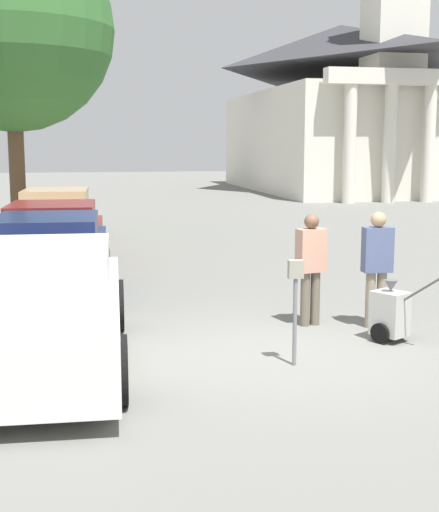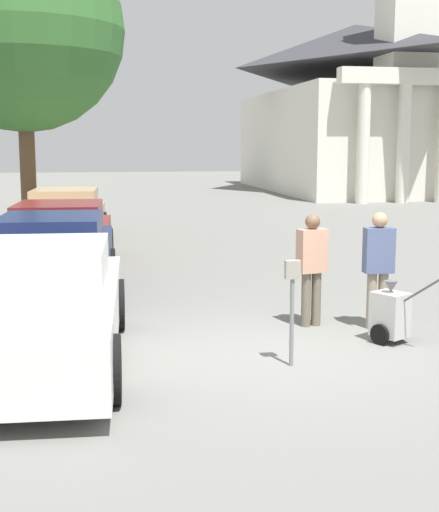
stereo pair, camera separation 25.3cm
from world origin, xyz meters
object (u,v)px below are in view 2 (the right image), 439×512
object	(u,v)px
parked_car_white	(37,308)
equipment_cart	(390,314)
parking_meter	(292,292)
person_worker	(312,263)
person_supervisor	(378,263)
parked_car_navy	(53,261)
church	(356,103)
parked_car_maroon	(61,239)
parked_car_tan	(66,220)

from	to	relation	value
parked_car_white	equipment_cart	bearing A→B (deg)	5.27
parked_car_white	parking_meter	bearing A→B (deg)	-8.11
person_worker	equipment_cart	bearing A→B (deg)	114.95
person_supervisor	equipment_cart	xyz separation A→B (m)	(-0.11, -0.73, -0.58)
parking_meter	parked_car_white	bearing A→B (deg)	168.74
parked_car_navy	person_supervisor	xyz separation A→B (m)	(4.71, -2.66, 0.27)
parked_car_navy	church	size ratio (longest dim) A/B	0.25
parked_car_maroon	parking_meter	xyz separation A→B (m)	(3.01, -7.21, 0.23)
parked_car_tan	parked_car_white	bearing A→B (deg)	-86.85
parked_car_navy	parked_car_tan	xyz separation A→B (m)	(-0.00, 6.54, 0.02)
parked_car_navy	parked_car_maroon	distance (m)	3.05
parking_meter	parked_car_tan	bearing A→B (deg)	105.72
parked_car_maroon	person_supervisor	xyz separation A→B (m)	(4.72, -5.70, 0.29)
person_supervisor	parked_car_navy	bearing A→B (deg)	-25.87
parked_car_white	parked_car_navy	world-z (taller)	parked_car_white
parked_car_tan	person_supervisor	distance (m)	10.34
parked_car_white	parked_car_tan	bearing A→B (deg)	93.15
parked_car_white	parked_car_navy	xyz separation A→B (m)	(0.00, 3.56, 0.00)
parked_car_tan	parking_meter	distance (m)	11.12
parked_car_maroon	person_worker	bearing A→B (deg)	-51.62
parked_car_white	parked_car_navy	size ratio (longest dim) A/B	1.00
parked_car_navy	equipment_cart	xyz separation A→B (m)	(4.60, -3.39, -0.31)
parked_car_navy	parked_car_maroon	size ratio (longest dim) A/B	0.96
person_supervisor	church	bearing A→B (deg)	-106.45
parked_car_maroon	church	world-z (taller)	church
parked_car_navy	equipment_cart	bearing A→B (deg)	-33.23
parked_car_navy	equipment_cart	distance (m)	5.72
person_worker	person_supervisor	xyz separation A→B (m)	(0.90, -0.30, 0.03)
parked_car_tan	church	xyz separation A→B (m)	(15.39, 20.12, 4.21)
parked_car_maroon	person_worker	xyz separation A→B (m)	(3.82, -5.40, 0.26)
church	person_worker	bearing A→B (deg)	-111.74
equipment_cart	parking_meter	bearing A→B (deg)	176.46
parked_car_maroon	equipment_cart	xyz separation A→B (m)	(4.60, -6.44, -0.29)
parked_car_tan	parking_meter	world-z (taller)	parked_car_tan
person_supervisor	equipment_cart	size ratio (longest dim) A/B	1.70
parked_car_white	parked_car_navy	distance (m)	3.56
parked_car_navy	parking_meter	size ratio (longest dim) A/B	3.84
parking_meter	person_supervisor	size ratio (longest dim) A/B	0.76
parked_car_white	parked_car_maroon	xyz separation A→B (m)	(0.00, 6.61, -0.02)
parked_car_maroon	parking_meter	world-z (taller)	parked_car_maroon
parked_car_tan	church	distance (m)	25.67
church	parked_car_navy	bearing A→B (deg)	-119.99
parked_car_maroon	parked_car_tan	xyz separation A→B (m)	(0.00, 3.50, 0.04)
person_supervisor	equipment_cart	bearing A→B (deg)	84.75
parked_car_maroon	person_supervisor	distance (m)	7.41
parked_car_white	parked_car_tan	xyz separation A→B (m)	(0.00, 10.10, 0.02)
parked_car_tan	equipment_cart	distance (m)	10.95
parked_car_navy	person_worker	xyz separation A→B (m)	(3.81, -2.36, 0.24)
parking_meter	church	bearing A→B (deg)	68.12
parked_car_navy	parking_meter	xyz separation A→B (m)	(3.01, -4.16, 0.21)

